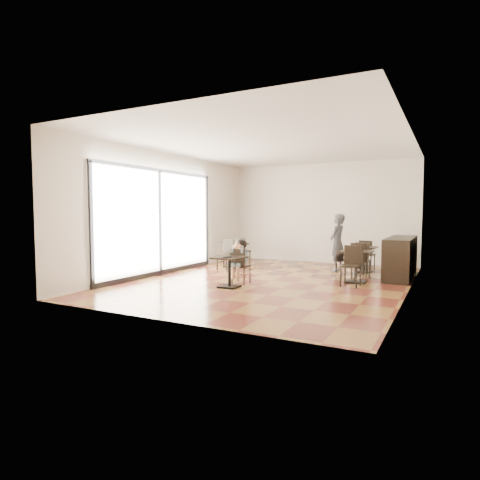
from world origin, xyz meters
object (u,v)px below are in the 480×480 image
Objects in this scene: child_chair at (241,266)px; cafe_table_mid at (356,267)px; adult_patron at (337,243)px; cafe_table_left at (234,255)px; child_table at (229,272)px; child at (241,261)px; chair_mid_a at (361,261)px; cafe_table_back at (364,259)px; chair_back_b at (360,259)px; chair_left_b at (225,255)px; chair_back_a at (367,255)px; chair_left_a at (243,251)px; chair_mid_b at (351,266)px.

child_chair is 2.66m from cafe_table_mid.
cafe_table_mid is (0.81, -1.52, -0.42)m from adult_patron.
adult_patron is at bearing 9.55° from cafe_table_left.
child_chair is (0.00, 0.55, 0.07)m from child_table.
child is 2.67m from cafe_table_mid.
cafe_table_back is at bearing -79.83° from chair_mid_a.
chair_back_b is (2.15, 2.59, -0.09)m from child.
adult_patron is at bearing 66.21° from child_table.
cafe_table_back is 0.82× the size of chair_left_b.
cafe_table_left is at bearing -167.45° from chair_back_b.
adult_patron is 2.29× the size of cafe_table_back.
child_table is at bearing 49.19° from chair_mid_a.
adult_patron is 1.90× the size of chair_back_a.
chair_mid_a is at bearing 170.04° from chair_left_a.
chair_left_a is (-3.76, 2.12, -0.02)m from chair_mid_b.
cafe_table_left is 0.55m from chair_left_b.
cafe_table_back is at bearing -124.32° from child_chair.
chair_back_b reaches higher than cafe_table_left.
child is at bearing 90.00° from child_table.
child_table is 0.42× the size of adult_patron.
child is 2.31m from chair_left_b.
child_chair is at bearing 121.77° from chair_left_a.
chair_left_a reaches higher than cafe_table_mid.
chair_left_b is 1.02× the size of chair_back_a.
chair_back_b is (-0.16, 1.82, -0.03)m from chair_mid_b.
child is 1.13× the size of chair_mid_b.
child is 2.44m from chair_mid_b.
child_chair reaches higher than cafe_table_left.
adult_patron is (1.50, 2.84, 0.29)m from child.
cafe_table_back is 0.83× the size of chair_back_a.
chair_left_a is (-1.45, 2.90, -0.08)m from child.
cafe_table_back is 0.55m from chair_back_b.
adult_patron reaches higher than chair_back_a.
chair_left_a is at bearing -176.10° from cafe_table_back.
child reaches higher than chair_left_a.
adult_patron reaches higher than cafe_table_mid.
cafe_table_mid is 0.83× the size of chair_mid_a.
chair_left_a is 1.02× the size of chair_back_a.
cafe_table_left reaches higher than cafe_table_back.
cafe_table_mid is (2.31, 1.88, 0.04)m from child_table.
cafe_table_left is 3.84m from chair_back_a.
chair_mid_a is at bearing -7.15° from cafe_table_left.
chair_left_b is at bearing -90.00° from cafe_table_left.
chair_mid_b is (2.31, 0.78, 0.05)m from child_chair.
cafe_table_left is 4.07m from chair_mid_b.
chair_mid_a reaches higher than child_table.
cafe_table_mid is 1.28m from chair_back_b.
cafe_table_mid is at bearing 29.88° from child.
child_table is 2.67m from chair_mid_b.
chair_left_a is at bearing 153.33° from chair_mid_b.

